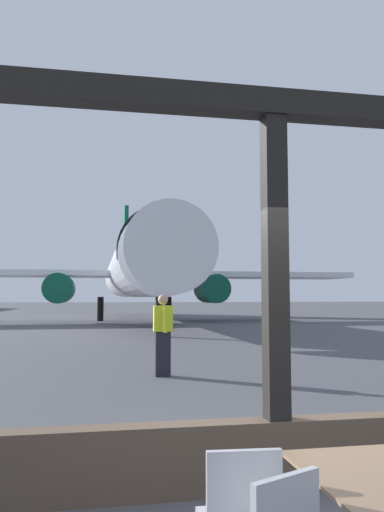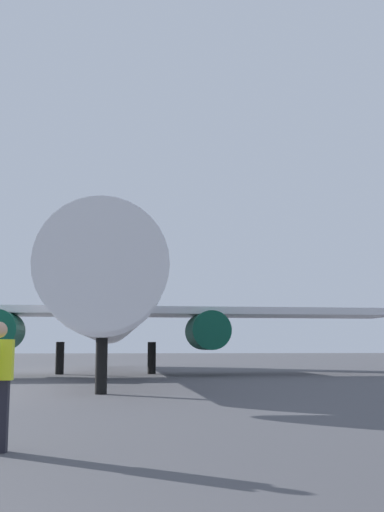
{
  "view_description": "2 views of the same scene",
  "coord_description": "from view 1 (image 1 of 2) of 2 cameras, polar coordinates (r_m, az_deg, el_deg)",
  "views": [
    {
      "loc": [
        -1.59,
        -4.37,
        1.69
      ],
      "look_at": [
        2.77,
        18.9,
        3.61
      ],
      "focal_mm": 35.29,
      "sensor_mm": 36.0,
      "label": 1
    },
    {
      "loc": [
        1.34,
        -2.55,
        1.39
      ],
      "look_at": [
        3.44,
        14.3,
        3.85
      ],
      "focal_mm": 44.44,
      "sensor_mm": 36.0,
      "label": 2
    }
  ],
  "objects": [
    {
      "name": "ground_plane",
      "position": [
        44.43,
        -8.63,
        -6.76
      ],
      "size": [
        220.0,
        220.0,
        0.0
      ],
      "primitive_type": "plane",
      "color": "#4C4C51"
    },
    {
      "name": "window_frame",
      "position": [
        4.67,
        9.5,
        -9.4
      ],
      "size": [
        8.64,
        0.24,
        3.61
      ],
      "color": "brown",
      "rests_on": "ground"
    },
    {
      "name": "airplane",
      "position": [
        34.68,
        -6.3,
        -1.61
      ],
      "size": [
        30.38,
        34.07,
        10.36
      ],
      "color": "silver",
      "rests_on": "ground"
    },
    {
      "name": "ground_crew_worker",
      "position": [
        10.93,
        -3.33,
        -8.78
      ],
      "size": [
        0.4,
        0.57,
        1.74
      ],
      "color": "black",
      "rests_on": "ground"
    }
  ]
}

